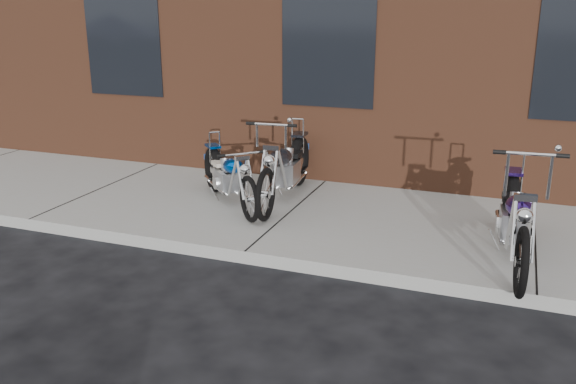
% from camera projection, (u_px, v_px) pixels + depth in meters
% --- Properties ---
extents(ground, '(120.00, 120.00, 0.00)m').
position_uv_depth(ground, '(245.00, 264.00, 6.74)').
color(ground, '#242528').
rests_on(ground, ground).
extents(sidewalk, '(22.00, 3.00, 0.15)m').
position_uv_depth(sidewalk, '(292.00, 216.00, 8.06)').
color(sidewalk, '#A3A3A3').
rests_on(sidewalk, ground).
extents(chopper_purple, '(0.57, 2.35, 1.32)m').
position_uv_depth(chopper_purple, '(515.00, 222.00, 6.37)').
color(chopper_purple, black).
rests_on(chopper_purple, sidewalk).
extents(chopper_blue, '(1.51, 1.52, 0.89)m').
position_uv_depth(chopper_blue, '(229.00, 178.00, 8.19)').
color(chopper_blue, black).
rests_on(chopper_blue, sidewalk).
extents(chopper_third, '(0.57, 2.35, 1.19)m').
position_uv_depth(chopper_third, '(285.00, 170.00, 8.36)').
color(chopper_third, black).
rests_on(chopper_third, sidewalk).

